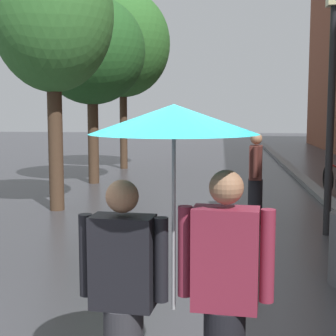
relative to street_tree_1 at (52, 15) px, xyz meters
The scene contains 7 objects.
kerb_strip 7.67m from the street_tree_1, 31.78° to the left, with size 0.30×36.00×0.12m, color slate.
street_tree_1 is the anchor object (origin of this frame).
street_tree_2 3.79m from the street_tree_1, 92.73° to the left, with size 2.89×2.89×5.06m.
street_tree_3 7.28m from the street_tree_1, 90.02° to the left, with size 3.18×3.18×6.00m.
couple_under_umbrella 7.95m from the street_tree_1, 66.31° to the right, with size 1.23×1.04×2.09m.
street_lamp_post 5.51m from the street_tree_1, 17.19° to the right, with size 0.24×0.24×3.97m.
pedestrian_walking_midground 5.04m from the street_tree_1, 11.55° to the right, with size 0.26×0.59×1.64m.
Camera 1 is at (0.86, -3.50, 2.06)m, focal length 54.70 mm.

